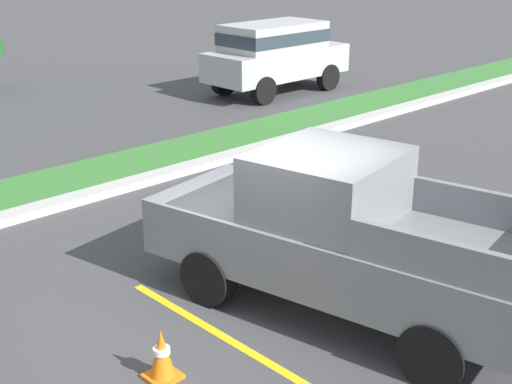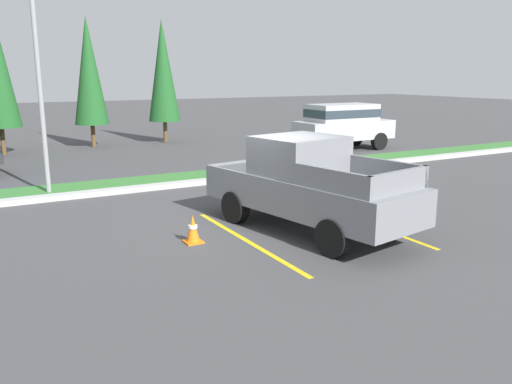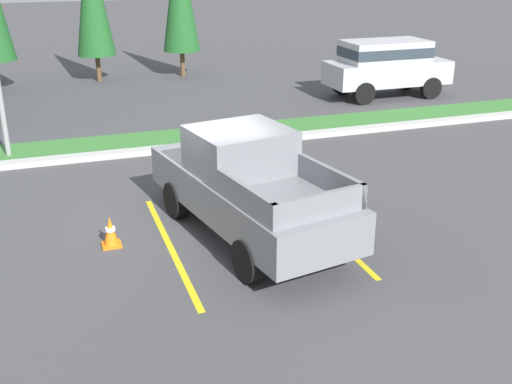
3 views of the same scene
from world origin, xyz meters
name	(u,v)px [view 1 (image 1 of 3)]	position (x,y,z in m)	size (l,w,h in m)	color
ground_plane	(266,302)	(0.00, 0.00, 0.00)	(120.00, 120.00, 0.00)	#424244
parking_line_near	(257,356)	(-0.97, -0.85, 0.00)	(0.12, 4.80, 0.01)	yellow
parking_line_far	(412,273)	(2.13, -0.85, 0.00)	(0.12, 4.80, 0.01)	yellow
curb_strip	(72,200)	(0.00, 5.00, 0.07)	(56.00, 0.40, 0.15)	#B2B2AD
grass_median	(42,187)	(0.00, 6.10, 0.03)	(56.00, 1.80, 0.06)	#387533
pickup_truck_main	(343,236)	(0.57, -0.80, 1.04)	(2.83, 5.48, 2.10)	black
suv_distant	(276,52)	(9.32, 9.07, 1.24)	(4.61, 1.98, 2.10)	black
traffic_cone	(162,355)	(-2.00, -0.42, 0.29)	(0.36, 0.36, 0.60)	orange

